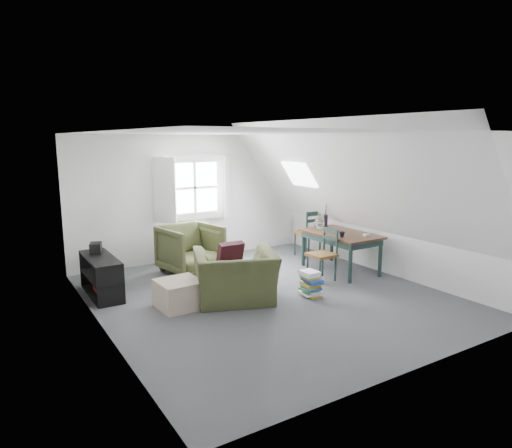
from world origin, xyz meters
TOP-DOWN VIEW (x-y plane):
  - floor at (0.00, 0.00)m, footprint 5.50×5.50m
  - ceiling at (0.00, 0.00)m, footprint 5.50×5.50m
  - wall_back at (0.00, 2.75)m, footprint 5.00×0.00m
  - wall_front at (0.00, -2.75)m, footprint 5.00×0.00m
  - wall_left at (-2.50, 0.00)m, footprint 0.00×5.50m
  - wall_right at (2.50, 0.00)m, footprint 0.00×5.50m
  - slope_left at (-1.55, 0.00)m, footprint 3.19×5.50m
  - slope_right at (1.55, 0.00)m, footprint 3.19×5.50m
  - dormer_window at (0.00, 2.68)m, footprint 1.71×0.35m
  - skylight at (1.55, 1.30)m, footprint 0.35×0.75m
  - armchair_near at (-0.55, 0.07)m, footprint 1.47×1.38m
  - armchair_far at (-0.51, 1.82)m, footprint 1.10×1.13m
  - throw_pillow at (-0.55, 0.22)m, footprint 0.40×0.24m
  - ottoman at (-1.36, 0.28)m, footprint 0.63×0.63m
  - dining_table at (1.89, 0.46)m, footprint 0.87×1.45m
  - demijohn at (1.74, 0.91)m, footprint 0.20×0.20m
  - vase_twigs at (1.99, 1.01)m, footprint 0.08×0.09m
  - cup at (1.64, 0.16)m, footprint 0.12×0.12m
  - paper_box at (2.09, 0.01)m, footprint 0.12×0.09m
  - dining_chair_far at (2.05, 1.61)m, footprint 0.46×0.46m
  - dining_chair_near at (1.26, 0.20)m, footprint 0.42×0.42m
  - media_shelf at (-2.19, 1.38)m, footprint 0.40×1.20m
  - electronics_box at (-2.19, 1.67)m, footprint 0.24×0.28m
  - magazine_stack at (0.55, -0.35)m, footprint 0.30×0.36m

SIDE VIEW (x-z plane):
  - floor at x=0.00m, z-range 0.00..0.00m
  - armchair_near at x=-0.55m, z-range -0.38..0.38m
  - armchair_far at x=-0.51m, z-range -0.44..0.44m
  - ottoman at x=-1.36m, z-range 0.00..0.40m
  - magazine_stack at x=0.55m, z-range 0.00..0.40m
  - media_shelf at x=-2.19m, z-range -0.03..0.59m
  - dining_chair_near at x=1.26m, z-range 0.02..0.91m
  - dining_chair_far at x=2.05m, z-range 0.02..0.99m
  - dining_table at x=1.89m, z-range 0.27..0.99m
  - throw_pillow at x=-0.55m, z-range 0.49..0.90m
  - electronics_box at x=-2.19m, z-range 0.60..0.79m
  - cup at x=1.64m, z-range 0.68..0.77m
  - paper_box at x=2.09m, z-range 0.72..0.76m
  - demijohn at x=1.74m, z-range 0.70..0.99m
  - vase_twigs at x=1.99m, z-range 0.55..1.16m
  - wall_back at x=0.00m, z-range -1.25..3.75m
  - wall_front at x=0.00m, z-range -1.25..3.75m
  - wall_left at x=-2.50m, z-range -1.50..4.00m
  - wall_right at x=2.50m, z-range -1.50..4.00m
  - dormer_window at x=0.00m, z-range 0.80..2.10m
  - skylight at x=1.55m, z-range 1.51..1.98m
  - slope_left at x=-1.55m, z-range -0.47..4.02m
  - slope_right at x=1.55m, z-range -0.47..4.02m
  - ceiling at x=0.00m, z-range 2.50..2.50m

